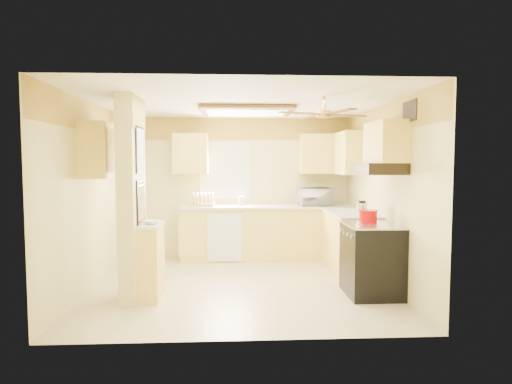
{
  "coord_description": "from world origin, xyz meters",
  "views": [
    {
      "loc": [
        -0.09,
        -5.87,
        1.7
      ],
      "look_at": [
        0.23,
        0.35,
        1.27
      ],
      "focal_mm": 30.0,
      "sensor_mm": 36.0,
      "label": 1
    }
  ],
  "objects": [
    {
      "name": "wall_back",
      "position": [
        0.0,
        1.9,
        1.25
      ],
      "size": [
        4.0,
        0.0,
        4.0
      ],
      "primitive_type": "plane",
      "rotation": [
        1.57,
        0.0,
        0.0
      ],
      "color": "#E0D189",
      "rests_on": "floor"
    },
    {
      "name": "poster_menu",
      "position": [
        -1.24,
        -0.55,
        1.85
      ],
      "size": [
        0.02,
        0.42,
        0.57
      ],
      "color": "black",
      "rests_on": "partition_column"
    },
    {
      "name": "partition_column",
      "position": [
        -1.35,
        -0.55,
        1.25
      ],
      "size": [
        0.2,
        0.7,
        2.5
      ],
      "primitive_type": "cube",
      "color": "#E0D189",
      "rests_on": "floor"
    },
    {
      "name": "upper_cab_back_left",
      "position": [
        -0.85,
        1.72,
        1.85
      ],
      "size": [
        0.6,
        0.35,
        0.7
      ],
      "primitive_type": "cube",
      "color": "#FFDD61",
      "rests_on": "wall_back"
    },
    {
      "name": "utensil_crock",
      "position": [
        0.04,
        1.71,
        1.02
      ],
      "size": [
        0.12,
        0.12,
        0.25
      ],
      "color": "white",
      "rests_on": "countertop_back"
    },
    {
      "name": "dish_rack",
      "position": [
        -0.64,
        1.58,
        1.02
      ],
      "size": [
        0.42,
        0.32,
        0.23
      ],
      "color": "tan",
      "rests_on": "countertop_back"
    },
    {
      "name": "wall_front",
      "position": [
        0.0,
        -1.9,
        1.25
      ],
      "size": [
        4.0,
        0.0,
        4.0
      ],
      "primitive_type": "plane",
      "rotation": [
        -1.57,
        0.0,
        0.0
      ],
      "color": "#E0D189",
      "rests_on": "floor"
    },
    {
      "name": "countertop_back",
      "position": [
        0.5,
        1.59,
        0.92
      ],
      "size": [
        3.04,
        0.64,
        0.04
      ],
      "primitive_type": "cube",
      "color": "silver",
      "rests_on": "lower_cabinets_back"
    },
    {
      "name": "window",
      "position": [
        -0.25,
        1.89,
        1.55
      ],
      "size": [
        0.92,
        0.02,
        1.02
      ],
      "color": "white",
      "rests_on": "wall_back"
    },
    {
      "name": "wall_right",
      "position": [
        2.0,
        0.0,
        1.25
      ],
      "size": [
        0.0,
        3.8,
        3.8
      ],
      "primitive_type": "plane",
      "rotation": [
        1.57,
        0.0,
        -1.57
      ],
      "color": "#E0D189",
      "rests_on": "floor"
    },
    {
      "name": "bowl",
      "position": [
        -1.11,
        -0.59,
        0.96
      ],
      "size": [
        0.26,
        0.26,
        0.05
      ],
      "primitive_type": "imported",
      "rotation": [
        0.0,
        0.0,
        -0.43
      ],
      "color": "white",
      "rests_on": "ledge_top"
    },
    {
      "name": "ceiling_fan",
      "position": [
        1.0,
        -0.7,
        2.29
      ],
      "size": [
        1.15,
        1.15,
        0.26
      ],
      "color": "gold",
      "rests_on": "ceiling"
    },
    {
      "name": "microwave",
      "position": [
        1.35,
        1.59,
        1.09
      ],
      "size": [
        0.59,
        0.44,
        0.31
      ],
      "primitive_type": "imported",
      "rotation": [
        0.0,
        0.0,
        3.26
      ],
      "color": "white",
      "rests_on": "countertop_back"
    },
    {
      "name": "upper_cab_over_stove",
      "position": [
        1.82,
        -0.55,
        1.95
      ],
      "size": [
        0.35,
        0.76,
        0.52
      ],
      "primitive_type": "cube",
      "color": "#FFDD61",
      "rests_on": "wall_right"
    },
    {
      "name": "lower_cabinets_right",
      "position": [
        1.7,
        0.6,
        0.45
      ],
      "size": [
        0.6,
        1.4,
        0.9
      ],
      "primitive_type": "cube",
      "color": "#FFDD61",
      "rests_on": "floor"
    },
    {
      "name": "ledge_top",
      "position": [
        -1.13,
        -0.55,
        0.92
      ],
      "size": [
        0.28,
        0.58,
        0.04
      ],
      "primitive_type": "cube",
      "color": "silver",
      "rests_on": "partition_ledge"
    },
    {
      "name": "upper_cab_back_right",
      "position": [
        1.55,
        1.72,
        1.85
      ],
      "size": [
        0.9,
        0.35,
        0.7
      ],
      "primitive_type": "cube",
      "color": "#FFDD61",
      "rests_on": "wall_back"
    },
    {
      "name": "dishwasher_panel",
      "position": [
        -0.25,
        1.29,
        0.43
      ],
      "size": [
        0.58,
        0.02,
        0.8
      ],
      "primitive_type": "cube",
      "color": "white",
      "rests_on": "lower_cabinets_back"
    },
    {
      "name": "lower_cabinets_back",
      "position": [
        0.5,
        1.6,
        0.45
      ],
      "size": [
        3.0,
        0.6,
        0.9
      ],
      "primitive_type": "cube",
      "color": "#FFDD61",
      "rests_on": "floor"
    },
    {
      "name": "ceiling_light_panel",
      "position": [
        0.1,
        0.5,
        2.46
      ],
      "size": [
        1.35,
        0.95,
        0.06
      ],
      "color": "brown",
      "rests_on": "ceiling"
    },
    {
      "name": "wall_left",
      "position": [
        -2.0,
        0.0,
        1.25
      ],
      "size": [
        0.0,
        3.8,
        3.8
      ],
      "primitive_type": "plane",
      "rotation": [
        1.57,
        0.0,
        1.57
      ],
      "color": "#E0D189",
      "rests_on": "floor"
    },
    {
      "name": "upper_cab_left_wall",
      "position": [
        -1.82,
        -0.25,
        1.85
      ],
      "size": [
        0.35,
        0.75,
        0.7
      ],
      "primitive_type": "cube",
      "color": "#FFDD61",
      "rests_on": "wall_left"
    },
    {
      "name": "stove",
      "position": [
        1.67,
        -0.55,
        0.46
      ],
      "size": [
        0.68,
        0.77,
        0.92
      ],
      "color": "black",
      "rests_on": "floor"
    },
    {
      "name": "poster_nashville",
      "position": [
        -1.24,
        -0.55,
        1.2
      ],
      "size": [
        0.02,
        0.42,
        0.57
      ],
      "color": "black",
      "rests_on": "partition_column"
    },
    {
      "name": "dutch_oven",
      "position": [
        1.67,
        -0.38,
        1.0
      ],
      "size": [
        0.24,
        0.24,
        0.16
      ],
      "color": "#AF0001",
      "rests_on": "stove"
    },
    {
      "name": "partition_ledge",
      "position": [
        -1.13,
        -0.55,
        0.45
      ],
      "size": [
        0.25,
        0.55,
        0.9
      ],
      "primitive_type": "cube",
      "color": "#FFDD61",
      "rests_on": "floor"
    },
    {
      "name": "kettle",
      "position": [
        1.7,
        -0.03,
        1.05
      ],
      "size": [
        0.15,
        0.15,
        0.23
      ],
      "color": "silver",
      "rests_on": "countertop_right"
    },
    {
      "name": "ceiling",
      "position": [
        0.0,
        0.0,
        2.5
      ],
      "size": [
        4.0,
        4.0,
        0.0
      ],
      "primitive_type": "plane",
      "rotation": [
        3.14,
        0.0,
        0.0
      ],
      "color": "white",
      "rests_on": "wall_back"
    },
    {
      "name": "range_hood",
      "position": [
        1.74,
        -0.55,
        1.62
      ],
      "size": [
        0.5,
        0.76,
        0.14
      ],
      "primitive_type": "cube",
      "color": "black",
      "rests_on": "upper_cab_over_stove"
    },
    {
      "name": "floor",
      "position": [
        0.0,
        0.0,
        0.0
      ],
      "size": [
        4.0,
        4.0,
        0.0
      ],
      "primitive_type": "plane",
      "color": "tan",
      "rests_on": "ground"
    },
    {
      "name": "countertop_right",
      "position": [
        1.69,
        0.6,
        0.92
      ],
      "size": [
        0.64,
        1.44,
        0.04
      ],
      "primitive_type": "cube",
      "color": "silver",
      "rests_on": "lower_cabinets_right"
    },
    {
      "name": "vent_grate",
      "position": [
        1.98,
        -0.9,
        2.3
      ],
      "size": [
        0.02,
        0.4,
        0.25
      ],
      "primitive_type": "cube",
      "color": "black",
      "rests_on": "wall_right"
    },
    {
      "name": "wallpaper_border",
      "position": [
        0.0,
        1.88,
        2.3
      ],
      "size": [
        4.0,
        0.02,
        0.4
      ],
      "primitive_type": "cube",
      "color": "#FFDA4B",
      "rests_on": "wall_back"
    },
    {
      "name": "upper_cab_right",
      "position": [
        1.82,
        1.25,
        1.85
      ],
      "size": [
        0.35,
        1.0,
        0.7
      ],
      "primitive_type": "cube",
      "color": "#FFDD61",
      "rests_on": "wall_right"
    }
  ]
}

